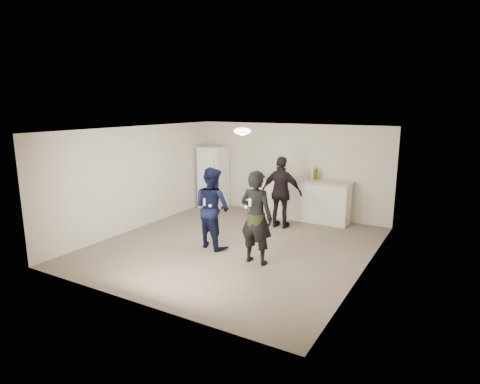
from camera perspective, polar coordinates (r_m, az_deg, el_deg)
The scene contains 21 objects.
floor at distance 8.82m, azimuth -0.65°, elevation -7.56°, with size 6.00×6.00×0.00m, color #6B5B4C.
ceiling at distance 8.31m, azimuth -0.70°, elevation 8.88°, with size 6.00×6.00×0.00m, color silver.
wall_back at distance 11.12m, azimuth 7.23°, elevation 3.17°, with size 6.00×6.00×0.00m, color beige.
wall_front at distance 6.17m, azimuth -15.07°, elevation -4.59°, with size 6.00×6.00×0.00m, color beige.
wall_left at distance 10.13m, azimuth -14.19°, elevation 2.00°, with size 6.00×6.00×0.00m, color beige.
wall_right at distance 7.49m, azimuth 17.75°, elevation -1.78°, with size 6.00×6.00×0.00m, color beige.
counter at distance 10.80m, azimuth 8.55°, elevation -1.06°, with size 2.60×0.56×1.05m, color white.
counter_top at distance 10.69m, azimuth 8.64°, elevation 1.78°, with size 2.68×0.64×0.04m, color beige.
fridge at distance 11.90m, azimuth -3.78°, elevation 2.13°, with size 0.70×0.70×1.80m, color white.
fridge_handle at distance 11.38m, azimuth -3.66°, elevation 3.71°, with size 0.02×0.02×0.60m, color silver.
ceiling_dome at distance 8.57m, azimuth 0.34°, elevation 8.65°, with size 0.36×0.36×0.16m, color white.
shaker at distance 10.83m, azimuth 4.87°, elevation 2.58°, with size 0.08×0.08×0.17m, color #B6B6BB.
man at distance 8.50m, azimuth -3.97°, elevation -2.24°, with size 0.84×0.66×1.73m, color #0D1339.
woman at distance 7.61m, azimuth 2.33°, elevation -3.62°, with size 0.66×0.43×1.82m, color black.
camo_shorts at distance 7.63m, azimuth 2.33°, elevation -4.05°, with size 0.34×0.34×0.28m, color #2D391A.
spectator at distance 9.89m, azimuth 5.92°, elevation -0.07°, with size 1.04×0.43×1.78m, color black.
remote_man at distance 8.23m, azimuth -5.07°, elevation -1.43°, with size 0.04×0.04×0.15m, color silver.
nunchuk_man at distance 8.20m, azimuth -4.25°, elevation -1.96°, with size 0.07×0.07×0.07m, color silver.
remote_woman at distance 7.31m, azimuth 1.44°, elevation -1.52°, with size 0.04×0.04×0.15m, color white.
nunchuk_woman at distance 7.41m, azimuth 0.87°, elevation -2.13°, with size 0.07×0.07×0.07m, color white.
bottle_cluster at distance 10.68m, azimuth 9.76°, elevation 2.46°, with size 0.93×0.30×0.27m.
Camera 1 is at (4.23, -7.13, 3.00)m, focal length 30.00 mm.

